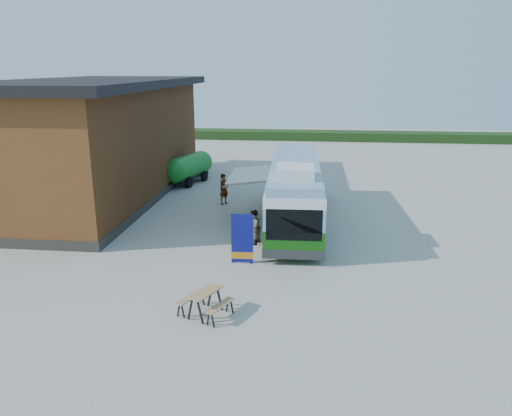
# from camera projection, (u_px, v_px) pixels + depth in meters

# --- Properties ---
(ground) EXTENTS (100.00, 100.00, 0.00)m
(ground) POSITION_uv_depth(u_px,v_px,m) (238.00, 258.00, 22.34)
(ground) COLOR #BCB7AD
(ground) RESTS_ON ground
(barn) EXTENTS (9.60, 21.20, 7.50)m
(barn) POSITION_uv_depth(u_px,v_px,m) (98.00, 142.00, 32.03)
(barn) COLOR brown
(barn) RESTS_ON ground
(hedge) EXTENTS (40.00, 3.00, 1.00)m
(hedge) POSITION_uv_depth(u_px,v_px,m) (354.00, 136.00, 57.69)
(hedge) COLOR #264419
(hedge) RESTS_ON ground
(bus) EXTENTS (3.08, 12.83, 3.92)m
(bus) POSITION_uv_depth(u_px,v_px,m) (295.00, 189.00, 26.92)
(bus) COLOR #196C12
(bus) RESTS_ON ground
(awning) EXTENTS (2.73, 4.29, 0.52)m
(awning) POSITION_uv_depth(u_px,v_px,m) (256.00, 170.00, 26.92)
(awning) COLOR white
(awning) RESTS_ON ground
(banner) EXTENTS (0.97, 0.20, 2.24)m
(banner) POSITION_uv_depth(u_px,v_px,m) (242.00, 243.00, 21.51)
(banner) COLOR navy
(banner) RESTS_ON ground
(picnic_table) EXTENTS (1.96, 1.87, 0.87)m
(picnic_table) POSITION_uv_depth(u_px,v_px,m) (205.00, 298.00, 17.06)
(picnic_table) COLOR #A87B4F
(picnic_table) RESTS_ON ground
(person_a) EXTENTS (0.79, 0.83, 1.91)m
(person_a) POSITION_uv_depth(u_px,v_px,m) (224.00, 189.00, 30.84)
(person_a) COLOR #999999
(person_a) RESTS_ON ground
(person_b) EXTENTS (0.89, 1.00, 1.70)m
(person_b) POSITION_uv_depth(u_px,v_px,m) (254.00, 227.00, 23.87)
(person_b) COLOR #999999
(person_b) RESTS_ON ground
(slurry_tanker) EXTENTS (2.77, 5.58, 2.13)m
(slurry_tanker) POSITION_uv_depth(u_px,v_px,m) (188.00, 167.00, 36.19)
(slurry_tanker) COLOR #167C21
(slurry_tanker) RESTS_ON ground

